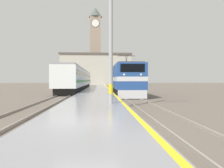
# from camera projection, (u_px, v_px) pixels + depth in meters

# --- Properties ---
(ground_plane) EXTENTS (200.00, 200.00, 0.00)m
(ground_plane) POSITION_uv_depth(u_px,v_px,m) (97.00, 91.00, 37.64)
(ground_plane) COLOR #60564C
(platform) EXTENTS (4.10, 140.00, 0.40)m
(platform) POSITION_uv_depth(u_px,v_px,m) (97.00, 91.00, 32.64)
(platform) COLOR gray
(platform) RESTS_ON ground
(rail_track_near) EXTENTS (2.84, 140.00, 0.16)m
(rail_track_near) POSITION_uv_depth(u_px,v_px,m) (120.00, 92.00, 32.84)
(rail_track_near) COLOR #60564C
(rail_track_near) RESTS_ON ground
(rail_track_far) EXTENTS (2.84, 140.00, 0.16)m
(rail_track_far) POSITION_uv_depth(u_px,v_px,m) (73.00, 92.00, 32.45)
(rail_track_far) COLOR #60564C
(rail_track_far) RESTS_ON ground
(locomotive_train) EXTENTS (2.92, 19.72, 4.68)m
(locomotive_train) POSITION_uv_depth(u_px,v_px,m) (122.00, 80.00, 30.16)
(locomotive_train) COLOR black
(locomotive_train) RESTS_ON ground
(passenger_train) EXTENTS (2.92, 35.45, 3.77)m
(passenger_train) POSITION_uv_depth(u_px,v_px,m) (79.00, 79.00, 41.42)
(passenger_train) COLOR black
(passenger_train) RESTS_ON ground
(catenary_mast) EXTENTS (2.68, 0.27, 8.14)m
(catenary_mast) POSITION_uv_depth(u_px,v_px,m) (112.00, 38.00, 13.61)
(catenary_mast) COLOR #9E9EA3
(catenary_mast) RESTS_ON platform
(clock_tower) EXTENTS (5.12, 5.12, 30.11)m
(clock_tower) POSITION_uv_depth(u_px,v_px,m) (95.00, 44.00, 85.29)
(clock_tower) COLOR gray
(clock_tower) RESTS_ON ground
(station_building) EXTENTS (24.11, 7.22, 10.85)m
(station_building) POSITION_uv_depth(u_px,v_px,m) (96.00, 70.00, 74.81)
(station_building) COLOR #B7B2A3
(station_building) RESTS_ON ground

